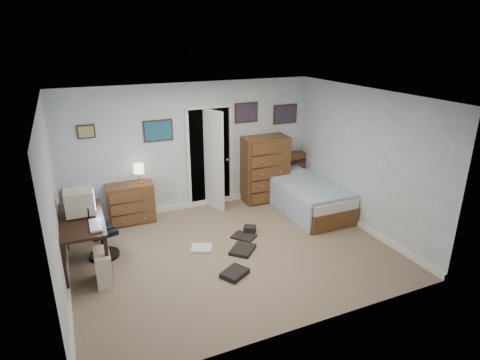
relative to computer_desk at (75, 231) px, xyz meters
name	(u,v)px	position (x,y,z in m)	size (l,w,h in m)	color
floor	(232,252)	(2.30, -0.50, -0.63)	(5.00, 4.00, 0.02)	gray
computer_desk	(75,231)	(0.00, 0.00, 0.00)	(0.67, 1.40, 0.80)	black
crt_monitor	(80,202)	(0.12, 0.15, 0.38)	(0.42, 0.39, 0.38)	beige
keyboard	(95,225)	(0.28, -0.35, 0.20)	(0.16, 0.43, 0.03)	beige
pc_tower	(103,267)	(0.30, -0.55, -0.38)	(0.23, 0.45, 0.48)	beige
office_chair	(99,237)	(0.32, 0.16, -0.25)	(0.57, 0.57, 0.96)	black
media_stack	(71,209)	(-0.02, 1.41, -0.22)	(0.16, 0.16, 0.79)	maroon
low_dresser	(131,203)	(1.00, 1.27, -0.24)	(0.84, 0.42, 0.75)	brown
table_lamp	(139,169)	(1.20, 1.27, 0.40)	(0.20, 0.20, 0.37)	gold
doorway	(205,154)	(2.64, 1.77, 0.39)	(0.96, 1.12, 2.05)	black
tall_dresser	(265,169)	(3.77, 1.25, 0.07)	(0.93, 0.55, 1.37)	brown
headboard_bookcase	(288,172)	(4.41, 1.36, -0.14)	(1.02, 0.32, 0.91)	brown
bed	(307,196)	(4.28, 0.40, -0.31)	(1.09, 2.00, 0.65)	brown
wall_posters	(219,120)	(2.86, 1.48, 1.13)	(4.38, 0.04, 0.60)	#331E11
floor_clutter	(236,250)	(2.34, -0.54, -0.58)	(1.32, 1.47, 0.13)	black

